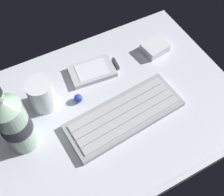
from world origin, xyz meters
The scene contains 7 objects.
ground_plane centered at (0.00, -0.23, -0.99)cm, with size 64.00×48.00×2.80cm.
keyboard centered at (1.09, -4.51, 0.81)cm, with size 29.77×13.21×1.70cm.
handheld_device centered at (0.66, 11.48, 0.73)cm, with size 13.31×8.78×1.50cm.
juice_cup centered at (-14.83, 8.07, 3.91)cm, with size 6.40×6.40×8.50cm.
water_bottle centered at (-22.42, 0.68, 9.01)cm, with size 6.73×6.73×20.80cm.
charger_block centered at (19.51, 10.41, 1.20)cm, with size 7.00×5.60×2.40cm, color silver.
trackball_mouse centered at (-7.00, 5.00, 1.10)cm, with size 2.20×2.20×2.20cm, color #2338B2.
Camera 1 is at (-16.65, -31.25, 57.50)cm, focal length 42.87 mm.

